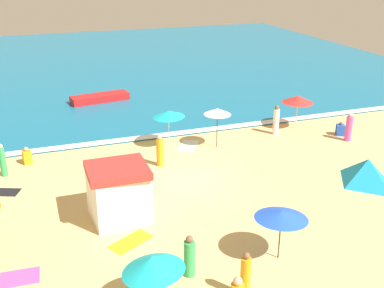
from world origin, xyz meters
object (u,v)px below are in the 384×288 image
(beachgoer_5, at_px, (189,257))
(beachgoer_11, at_px, (27,157))
(small_boat_0, at_px, (100,98))
(beach_umbrella_0, at_px, (169,114))
(beachgoer_8, at_px, (245,276))
(beachgoer_3, at_px, (340,130))
(beachgoer_10, at_px, (349,128))
(beachgoer_2, at_px, (276,121))
(beachgoer_9, at_px, (160,151))
(beach_umbrella_1, at_px, (153,264))
(beach_umbrella_4, at_px, (281,215))
(beachgoer_6, at_px, (3,161))
(lifeguard_cabana, at_px, (119,192))
(beach_tent, at_px, (367,171))
(beach_umbrella_5, at_px, (298,99))
(beach_umbrella_3, at_px, (217,111))

(beachgoer_5, xyz_separation_m, beachgoer_11, (-5.07, 11.85, -0.33))
(small_boat_0, bearing_deg, beachgoer_5, -91.13)
(beach_umbrella_0, height_order, beachgoer_8, beach_umbrella_0)
(beachgoer_3, distance_m, beachgoer_8, 16.65)
(beachgoer_10, bearing_deg, beachgoer_3, 83.09)
(beachgoer_2, relative_size, beachgoer_9, 1.08)
(beach_umbrella_1, relative_size, small_boat_0, 0.63)
(beach_umbrella_0, relative_size, small_boat_0, 0.50)
(beachgoer_5, distance_m, beachgoer_8, 2.14)
(beach_umbrella_4, xyz_separation_m, beachgoer_9, (-1.86, 9.38, -1.01))
(beachgoer_8, bearing_deg, beachgoer_6, 121.48)
(beach_umbrella_0, bearing_deg, beachgoer_5, -103.54)
(lifeguard_cabana, relative_size, beach_umbrella_0, 1.09)
(beach_tent, height_order, beachgoer_8, beachgoer_8)
(beachgoer_5, bearing_deg, beach_tent, 20.08)
(small_boat_0, bearing_deg, beachgoer_9, -84.81)
(beach_umbrella_1, bearing_deg, beachgoer_3, 36.78)
(beach_umbrella_1, height_order, beach_umbrella_5, beach_umbrella_5)
(beachgoer_3, xyz_separation_m, beachgoer_9, (-11.76, -0.62, 0.45))
(beach_umbrella_3, relative_size, small_boat_0, 0.53)
(beachgoer_6, xyz_separation_m, beachgoer_9, (7.79, -1.43, -0.01))
(lifeguard_cabana, relative_size, beach_tent, 0.93)
(beachgoer_5, bearing_deg, beach_umbrella_0, 76.46)
(beachgoer_6, bearing_deg, small_boat_0, 59.19)
(beachgoer_9, height_order, beachgoer_10, beachgoer_10)
(beach_umbrella_3, relative_size, beachgoer_5, 1.48)
(beachgoer_2, bearing_deg, beachgoer_6, -177.40)
(beach_umbrella_5, height_order, beachgoer_6, beach_umbrella_5)
(beach_umbrella_0, height_order, beach_tent, beach_umbrella_0)
(beachgoer_9, xyz_separation_m, small_boat_0, (-1.14, 12.57, -0.45))
(beachgoer_5, height_order, beachgoer_10, beachgoer_10)
(lifeguard_cabana, distance_m, beach_tent, 12.03)
(lifeguard_cabana, relative_size, beachgoer_11, 2.59)
(beachgoer_5, distance_m, beachgoer_10, 15.96)
(beach_umbrella_1, relative_size, beachgoer_3, 3.18)
(beachgoer_3, height_order, beachgoer_6, beachgoer_6)
(beachgoer_5, height_order, beachgoer_6, beachgoer_6)
(beachgoer_9, bearing_deg, beach_tent, -31.27)
(beachgoer_2, distance_m, small_boat_0, 13.93)
(beach_umbrella_0, relative_size, beachgoer_11, 2.37)
(beachgoer_6, distance_m, beachgoer_8, 14.46)
(beach_umbrella_1, xyz_separation_m, beach_umbrella_5, (13.05, 13.23, 0.17))
(beachgoer_10, bearing_deg, beach_umbrella_5, 121.50)
(beach_umbrella_0, xyz_separation_m, beachgoer_5, (-2.78, -11.56, -1.29))
(beachgoer_3, xyz_separation_m, beachgoer_6, (-19.55, 0.80, 0.45))
(beach_umbrella_4, xyz_separation_m, small_boat_0, (-3.00, 21.95, -1.45))
(beachgoer_9, bearing_deg, beach_umbrella_3, 20.33)
(beachgoer_2, bearing_deg, beach_umbrella_1, -131.62)
(beachgoer_2, height_order, beachgoer_10, beachgoer_2)
(beach_umbrella_5, height_order, small_boat_0, beach_umbrella_5)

